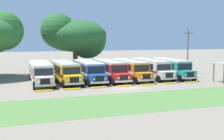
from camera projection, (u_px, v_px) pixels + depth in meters
The scene contains 18 objects.
ground_plane at pixel (126, 88), 32.94m from camera, with size 220.00×220.00×0.00m, color slate.
foreground_grass_strip at pixel (154, 100), 26.07m from camera, with size 80.00×8.06×0.01m, color #4C7538.
parked_bus_slot_0 at pixel (41, 72), 36.11m from camera, with size 2.88×10.86×2.82m.
parked_bus_slot_1 at pixel (64, 71), 37.26m from camera, with size 3.23×10.92×2.82m.
parked_bus_slot_2 at pixel (88, 70), 38.27m from camera, with size 2.75×10.85×2.82m.
parked_bus_slot_3 at pixel (109, 69), 39.17m from camera, with size 2.88×10.86×2.82m.
parked_bus_slot_4 at pixel (129, 69), 40.14m from camera, with size 2.94×10.87×2.82m.
parked_bus_slot_5 at pixel (150, 68), 41.53m from camera, with size 2.80×10.85×2.82m.
parked_bus_slot_6 at pixel (170, 67), 42.27m from camera, with size 2.91×10.87×2.82m.
curb_wheelstop_0 at pixel (44, 91), 30.49m from camera, with size 2.00×0.36×0.15m, color yellow.
curb_wheelstop_1 at pixel (72, 89), 31.54m from camera, with size 2.00×0.36×0.15m, color yellow.
curb_wheelstop_2 at pixel (99, 87), 32.59m from camera, with size 2.00×0.36×0.15m, color yellow.
curb_wheelstop_3 at pixel (124, 86), 33.64m from camera, with size 2.00×0.36×0.15m, color yellow.
curb_wheelstop_4 at pixel (148, 85), 34.69m from camera, with size 2.00×0.36×0.15m, color yellow.
curb_wheelstop_5 at pixel (170, 83), 35.74m from camera, with size 2.00×0.36×0.15m, color yellow.
curb_wheelstop_6 at pixel (191, 82), 36.79m from camera, with size 2.00×0.36×0.15m, color yellow.
broad_shade_tree at pixel (75, 36), 50.88m from camera, with size 12.83×11.35×10.78m.
utility_pole at pixel (188, 51), 45.50m from camera, with size 1.80×0.20×7.66m.
Camera 1 is at (-12.05, -30.21, 5.90)m, focal length 42.52 mm.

